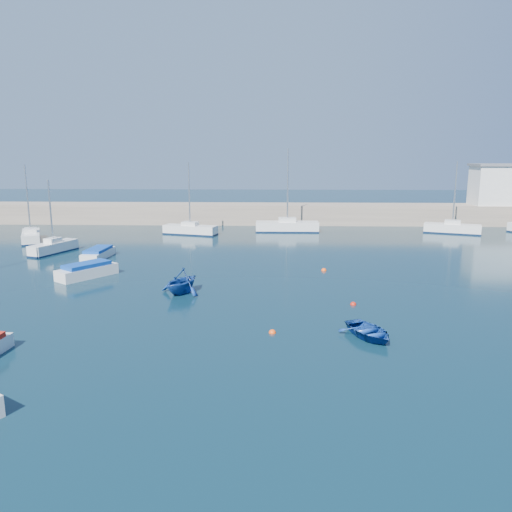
{
  "coord_description": "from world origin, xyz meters",
  "views": [
    {
      "loc": [
        -1.18,
        -20.25,
        9.21
      ],
      "look_at": [
        -2.38,
        16.61,
        1.6
      ],
      "focal_mm": 35.0,
      "sensor_mm": 36.0,
      "label": 1
    }
  ],
  "objects_px": {
    "sailboat_3": "(54,247)",
    "motorboat_2": "(98,253)",
    "sailboat_4": "(31,236)",
    "motorboat_1": "(87,270)",
    "sailboat_7": "(452,228)",
    "dinghy_left": "(181,281)",
    "sailboat_5": "(190,229)",
    "harbor_office": "(512,186)",
    "dinghy_center": "(369,331)",
    "sailboat_6": "(287,226)"
  },
  "relations": [
    {
      "from": "sailboat_3",
      "to": "dinghy_center",
      "type": "relative_size",
      "value": 2.12
    },
    {
      "from": "sailboat_4",
      "to": "sailboat_6",
      "type": "xyz_separation_m",
      "value": [
        27.59,
        7.52,
        0.12
      ]
    },
    {
      "from": "motorboat_1",
      "to": "motorboat_2",
      "type": "relative_size",
      "value": 1.02
    },
    {
      "from": "sailboat_5",
      "to": "sailboat_6",
      "type": "height_order",
      "value": "sailboat_6"
    },
    {
      "from": "sailboat_3",
      "to": "motorboat_2",
      "type": "xyz_separation_m",
      "value": [
        4.96,
        -2.08,
        -0.14
      ]
    },
    {
      "from": "sailboat_5",
      "to": "motorboat_1",
      "type": "height_order",
      "value": "sailboat_5"
    },
    {
      "from": "sailboat_6",
      "to": "dinghy_center",
      "type": "bearing_deg",
      "value": -175.06
    },
    {
      "from": "sailboat_6",
      "to": "dinghy_left",
      "type": "distance_m",
      "value": 28.35
    },
    {
      "from": "motorboat_1",
      "to": "dinghy_center",
      "type": "xyz_separation_m",
      "value": [
        18.94,
        -12.03,
        -0.19
      ]
    },
    {
      "from": "sailboat_7",
      "to": "motorboat_1",
      "type": "height_order",
      "value": "sailboat_7"
    },
    {
      "from": "sailboat_5",
      "to": "sailboat_6",
      "type": "xyz_separation_m",
      "value": [
        11.28,
        2.51,
        0.08
      ]
    },
    {
      "from": "sailboat_6",
      "to": "dinghy_left",
      "type": "xyz_separation_m",
      "value": [
        -7.83,
        -27.25,
        0.19
      ]
    },
    {
      "from": "motorboat_1",
      "to": "sailboat_7",
      "type": "bearing_deg",
      "value": 68.92
    },
    {
      "from": "sailboat_3",
      "to": "sailboat_5",
      "type": "distance_m",
      "value": 15.9
    },
    {
      "from": "sailboat_4",
      "to": "sailboat_6",
      "type": "bearing_deg",
      "value": -9.78
    },
    {
      "from": "sailboat_3",
      "to": "dinghy_center",
      "type": "height_order",
      "value": "sailboat_3"
    },
    {
      "from": "sailboat_7",
      "to": "motorboat_2",
      "type": "distance_m",
      "value": 39.77
    },
    {
      "from": "harbor_office",
      "to": "motorboat_1",
      "type": "distance_m",
      "value": 54.42
    },
    {
      "from": "dinghy_center",
      "to": "dinghy_left",
      "type": "height_order",
      "value": "dinghy_left"
    },
    {
      "from": "motorboat_2",
      "to": "sailboat_5",
      "type": "bearing_deg",
      "value": 68.72
    },
    {
      "from": "harbor_office",
      "to": "sailboat_7",
      "type": "height_order",
      "value": "sailboat_7"
    },
    {
      "from": "sailboat_5",
      "to": "motorboat_2",
      "type": "height_order",
      "value": "sailboat_5"
    },
    {
      "from": "motorboat_2",
      "to": "dinghy_left",
      "type": "height_order",
      "value": "dinghy_left"
    },
    {
      "from": "motorboat_2",
      "to": "dinghy_left",
      "type": "distance_m",
      "value": 14.74
    },
    {
      "from": "harbor_office",
      "to": "motorboat_2",
      "type": "distance_m",
      "value": 52.29
    },
    {
      "from": "harbor_office",
      "to": "sailboat_3",
      "type": "bearing_deg",
      "value": -158.0
    },
    {
      "from": "sailboat_3",
      "to": "motorboat_1",
      "type": "height_order",
      "value": "sailboat_3"
    },
    {
      "from": "harbor_office",
      "to": "sailboat_3",
      "type": "xyz_separation_m",
      "value": [
        -51.71,
        -20.89,
        -4.53
      ]
    },
    {
      "from": "sailboat_3",
      "to": "sailboat_4",
      "type": "bearing_deg",
      "value": 149.66
    },
    {
      "from": "sailboat_4",
      "to": "motorboat_1",
      "type": "bearing_deg",
      "value": -77.82
    },
    {
      "from": "sailboat_5",
      "to": "motorboat_1",
      "type": "relative_size",
      "value": 1.79
    },
    {
      "from": "sailboat_7",
      "to": "dinghy_left",
      "type": "relative_size",
      "value": 2.56
    },
    {
      "from": "sailboat_7",
      "to": "harbor_office",
      "type": "bearing_deg",
      "value": -32.58
    },
    {
      "from": "harbor_office",
      "to": "motorboat_1",
      "type": "bearing_deg",
      "value": -146.4
    },
    {
      "from": "harbor_office",
      "to": "motorboat_2",
      "type": "height_order",
      "value": "harbor_office"
    },
    {
      "from": "sailboat_7",
      "to": "dinghy_center",
      "type": "xyz_separation_m",
      "value": [
        -16.17,
        -34.41,
        -0.28
      ]
    },
    {
      "from": "motorboat_1",
      "to": "dinghy_left",
      "type": "relative_size",
      "value": 1.42
    },
    {
      "from": "sailboat_3",
      "to": "dinghy_center",
      "type": "xyz_separation_m",
      "value": [
        25.48,
        -21.15,
        -0.24
      ]
    },
    {
      "from": "harbor_office",
      "to": "sailboat_6",
      "type": "xyz_separation_m",
      "value": [
        -29.37,
        -6.95,
        -4.43
      ]
    },
    {
      "from": "sailboat_5",
      "to": "sailboat_7",
      "type": "xyz_separation_m",
      "value": [
        30.6,
        1.84,
        0.03
      ]
    },
    {
      "from": "motorboat_1",
      "to": "dinghy_left",
      "type": "xyz_separation_m",
      "value": [
        7.96,
        -4.19,
        0.33
      ]
    },
    {
      "from": "harbor_office",
      "to": "dinghy_center",
      "type": "bearing_deg",
      "value": -121.96
    },
    {
      "from": "sailboat_4",
      "to": "motorboat_1",
      "type": "distance_m",
      "value": 19.51
    },
    {
      "from": "sailboat_6",
      "to": "sailboat_7",
      "type": "relative_size",
      "value": 1.18
    },
    {
      "from": "sailboat_5",
      "to": "dinghy_left",
      "type": "bearing_deg",
      "value": -156.45
    },
    {
      "from": "harbor_office",
      "to": "motorboat_1",
      "type": "xyz_separation_m",
      "value": [
        -45.16,
        -30.01,
        -4.58
      ]
    },
    {
      "from": "sailboat_3",
      "to": "motorboat_2",
      "type": "distance_m",
      "value": 5.38
    },
    {
      "from": "dinghy_left",
      "to": "dinghy_center",
      "type": "bearing_deg",
      "value": -9.47
    },
    {
      "from": "harbor_office",
      "to": "dinghy_left",
      "type": "relative_size",
      "value": 3.08
    },
    {
      "from": "motorboat_1",
      "to": "dinghy_left",
      "type": "bearing_deg",
      "value": 8.63
    }
  ]
}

